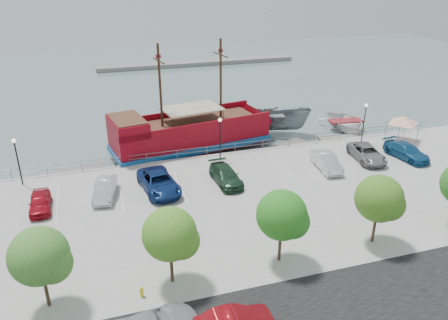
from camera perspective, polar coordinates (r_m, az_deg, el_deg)
name	(u,v)px	position (r m, az deg, el deg)	size (l,w,h in m)	color
ground	(242,199)	(37.86, 2.35, -5.15)	(160.00, 160.00, 0.00)	slate
sidewalk	(293,257)	(29.60, 8.99, -12.42)	(100.00, 4.00, 0.05)	#A3A09A
seawall_railing	(216,150)	(43.88, -1.00, 1.35)	(50.00, 0.06, 1.00)	slate
far_shore	(198,63)	(90.48, -3.40, 12.52)	(40.00, 3.00, 0.80)	gray
pirate_ship	(203,132)	(47.24, -2.80, 3.71)	(19.71, 8.43, 12.25)	maroon
patrol_boat	(277,122)	(52.24, 6.96, 4.94)	(2.91, 7.75, 3.00)	slate
speedboat	(345,124)	(55.62, 15.56, 4.59)	(5.15, 7.21, 1.49)	white
dock_west	(67,174)	(44.34, -19.88, -1.79)	(7.33, 2.09, 0.42)	slate
dock_mid	(283,148)	(48.23, 7.66, 1.57)	(6.56, 1.87, 0.37)	#6C685B
dock_east	(351,139)	(52.26, 16.30, 2.62)	(7.51, 2.15, 0.43)	gray
canopy_tent	(404,117)	(50.67, 22.47, 5.27)	(3.99, 3.99, 3.11)	slate
fire_hydrant	(142,292)	(26.55, -10.71, -16.52)	(0.24, 0.24, 0.69)	yellow
lamp_post_left	(16,153)	(40.84, -25.49, 0.77)	(0.36, 0.36, 4.28)	black
lamp_post_mid	(220,131)	(41.83, -0.52, 3.75)	(0.36, 0.36, 4.28)	black
lamp_post_right	(365,116)	(48.65, 17.92, 5.51)	(0.36, 0.36, 4.28)	black
tree_b	(42,258)	(25.58, -22.64, -11.72)	(3.30, 3.20, 5.00)	#473321
tree_c	(172,236)	(25.56, -6.75, -9.80)	(3.30, 3.20, 5.00)	#473321
tree_d	(284,217)	(27.39, 7.88, -7.34)	(3.30, 3.20, 5.00)	#473321
tree_e	(381,200)	(30.75, 19.87, -4.95)	(3.30, 3.20, 5.00)	#473321
parked_car_a	(40,202)	(36.92, -22.90, -5.08)	(1.58, 3.93, 1.34)	#A40C19
parked_car_b	(105,189)	(37.13, -15.28, -3.70)	(1.50, 4.29, 1.41)	silver
parked_car_c	(159,182)	(37.14, -8.51, -2.90)	(2.63, 5.70, 1.58)	navy
parked_car_d	(226,176)	(38.10, 0.23, -2.04)	(1.96, 4.81, 1.40)	#1E3F27
parked_car_f	(326,162)	(41.78, 13.23, -0.21)	(1.58, 4.53, 1.49)	silver
parked_car_g	(367,153)	(44.81, 18.17, 0.85)	(2.37, 5.13, 1.43)	gray
parked_car_h	(406,151)	(46.60, 22.73, 1.06)	(2.04, 5.01, 1.45)	#19517E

